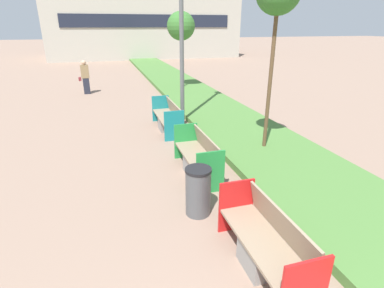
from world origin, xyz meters
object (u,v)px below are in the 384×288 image
Objects in this scene: litter_bin at (198,191)px; sapling_tree_far at (181,26)px; bench_green_frame at (198,159)px; bench_red_frame at (265,247)px; bench_teal_frame at (168,119)px; pedestrian_walking at (85,77)px.

sapling_tree_far is at bearing 76.78° from litter_bin.
sapling_tree_far is (2.16, 9.74, 2.91)m from bench_green_frame.
bench_red_frame is at bearing -72.17° from litter_bin.
sapling_tree_far is (2.15, 6.38, 2.90)m from bench_teal_frame.
sapling_tree_far is at bearing 77.50° from bench_green_frame.
litter_bin is 11.98m from sapling_tree_far.
pedestrian_walking is (-4.96, 0.49, -2.41)m from sapling_tree_far.
bench_teal_frame is (0.00, 6.52, 0.01)m from bench_red_frame.
bench_red_frame is at bearing -78.18° from pedestrian_walking.
bench_teal_frame is at bearing -67.78° from pedestrian_walking.
pedestrian_walking reaches higher than litter_bin.
bench_teal_frame is 4.98m from litter_bin.
bench_teal_frame is at bearing 89.95° from bench_green_frame.
litter_bin is at bearing -103.22° from sapling_tree_far.
bench_green_frame is 3.35m from bench_teal_frame.
bench_red_frame and bench_teal_frame have the same top height.
bench_teal_frame is 2.38× the size of litter_bin.
bench_red_frame is at bearing -99.50° from sapling_tree_far.
litter_bin is at bearing -79.00° from pedestrian_walking.
bench_teal_frame is at bearing 84.14° from litter_bin.
bench_green_frame is 1.15× the size of pedestrian_walking.
pedestrian_walking is (-2.80, 13.39, 0.50)m from bench_red_frame.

